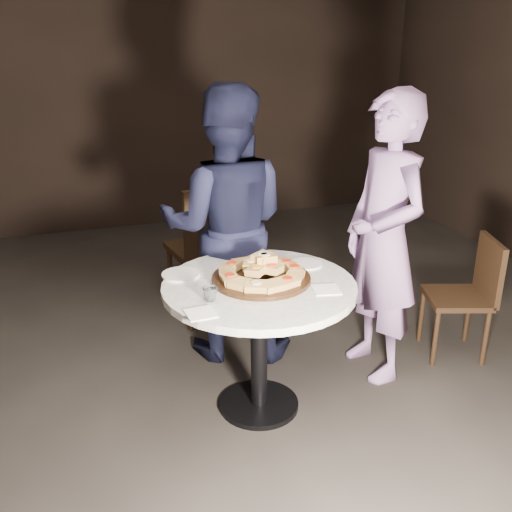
# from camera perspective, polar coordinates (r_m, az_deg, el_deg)

# --- Properties ---
(floor) EXTENTS (7.00, 7.00, 0.00)m
(floor) POSITION_cam_1_polar(r_m,az_deg,el_deg) (3.28, -0.28, -14.56)
(floor) COLOR black
(floor) RESTS_ON ground
(table) EXTENTS (1.26, 1.26, 0.74)m
(table) POSITION_cam_1_polar(r_m,az_deg,el_deg) (2.95, 0.32, -5.19)
(table) COLOR black
(table) RESTS_ON ground
(serving_board) EXTENTS (0.65, 0.65, 0.02)m
(serving_board) POSITION_cam_1_polar(r_m,az_deg,el_deg) (2.92, 0.52, -2.26)
(serving_board) COLOR black
(serving_board) RESTS_ON table
(focaccia_pile) EXTENTS (0.44, 0.45, 0.12)m
(focaccia_pile) POSITION_cam_1_polar(r_m,az_deg,el_deg) (2.91, 0.56, -1.40)
(focaccia_pile) COLOR #B68946
(focaccia_pile) RESTS_ON serving_board
(plate_left) EXTENTS (0.26, 0.26, 0.01)m
(plate_left) POSITION_cam_1_polar(r_m,az_deg,el_deg) (3.01, -7.53, -1.83)
(plate_left) COLOR white
(plate_left) RESTS_ON table
(plate_right) EXTENTS (0.18, 0.18, 0.01)m
(plate_right) POSITION_cam_1_polar(r_m,az_deg,el_deg) (3.14, 5.04, -0.78)
(plate_right) COLOR white
(plate_right) RESTS_ON table
(water_glass) EXTENTS (0.08, 0.08, 0.07)m
(water_glass) POSITION_cam_1_polar(r_m,az_deg,el_deg) (2.70, -4.59, -3.81)
(water_glass) COLOR silver
(water_glass) RESTS_ON table
(napkin_near) EXTENTS (0.14, 0.14, 0.01)m
(napkin_near) POSITION_cam_1_polar(r_m,az_deg,el_deg) (2.59, -5.55, -5.74)
(napkin_near) COLOR white
(napkin_near) RESTS_ON table
(napkin_far) EXTENTS (0.15, 0.15, 0.01)m
(napkin_far) POSITION_cam_1_polar(r_m,az_deg,el_deg) (2.84, 7.02, -3.35)
(napkin_far) COLOR white
(napkin_far) RESTS_ON table
(chair_far) EXTENTS (0.53, 0.55, 1.00)m
(chair_far) POSITION_cam_1_polar(r_m,az_deg,el_deg) (3.96, -4.61, 1.29)
(chair_far) COLOR black
(chair_far) RESTS_ON ground
(chair_right) EXTENTS (0.47, 0.46, 0.77)m
(chair_right) POSITION_cam_1_polar(r_m,az_deg,el_deg) (3.79, 20.64, -3.13)
(chair_right) COLOR black
(chair_right) RESTS_ON ground
(diner_navy) EXTENTS (0.98, 0.87, 1.68)m
(diner_navy) POSITION_cam_1_polar(r_m,az_deg,el_deg) (3.46, -3.04, 2.98)
(diner_navy) COLOR black
(diner_navy) RESTS_ON ground
(diner_teal) EXTENTS (0.43, 0.63, 1.67)m
(diner_teal) POSITION_cam_1_polar(r_m,az_deg,el_deg) (3.32, 12.69, 1.60)
(diner_teal) COLOR #8668A2
(diner_teal) RESTS_ON ground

